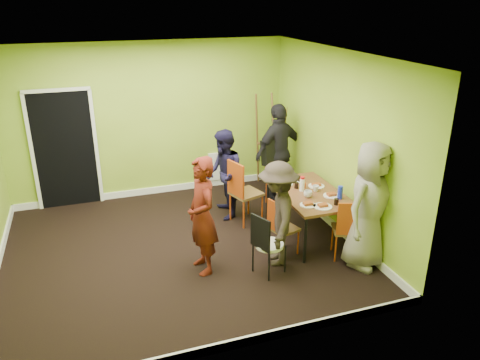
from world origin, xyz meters
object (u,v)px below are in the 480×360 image
Objects in this scene: person_standing at (202,216)px; blue_bottle at (340,192)px; chair_left_near at (280,225)px; chair_front_end at (348,226)px; person_left_far at (224,175)px; chair_left_far at (242,189)px; person_back_end at (279,152)px; chair_bentwood at (266,242)px; dining_table at (309,195)px; thermos at (302,185)px; chair_back_end at (276,158)px; orange_bottle at (305,185)px; person_front_end at (370,205)px; easel at (271,140)px; person_left_near at (278,214)px.

blue_bottle is at bearing 84.57° from person_standing.
chair_front_end is at bearing 46.39° from chair_left_near.
chair_left_far is at bearing 38.11° from person_left_far.
person_back_end is (-0.14, 1.92, 0.03)m from blue_bottle.
person_standing is (-0.76, 0.37, 0.33)m from chair_bentwood.
dining_table is 1.40× the size of chair_left_far.
chair_left_near is 1.19m from person_standing.
thermos is 0.12× the size of person_standing.
chair_back_end is 0.65× the size of person_back_end.
blue_bottle is 0.61m from orange_bottle.
chair_bentwood is 0.91m from person_standing.
person_left_far is 2.51m from person_front_end.
person_front_end is (0.09, -0.60, 0.04)m from blue_bottle.
chair_left_near is at bearing -109.24° from easel.
person_standing reaches higher than person_left_far.
person_back_end is at bearing 117.86° from person_left_far.
person_standing is (-1.68, -0.47, -0.04)m from thermos.
person_left_near is (-0.96, 0.25, 0.23)m from chair_front_end.
chair_back_end reaches higher than chair_left_far.
blue_bottle is at bearing 81.56° from chair_back_end.
person_front_end is at bearing 76.64° from person_back_end.
person_back_end is at bearing 80.25° from thermos.
easel is 1.15× the size of person_standing.
thermos reaches higher than blue_bottle.
person_standing is at bearing 26.59° from person_back_end.
person_back_end is (1.17, 0.45, 0.13)m from person_left_far.
chair_front_end is 0.51× the size of person_front_end.
person_front_end is at bearing -81.19° from blue_bottle.
dining_table is 1.28m from chair_bentwood.
chair_bentwood is at bearing 148.33° from person_front_end.
chair_left_near is at bearing 52.98° from chair_back_end.
chair_front_end is at bearing 93.67° from person_left_near.
chair_front_end is 2.26m from person_left_far.
chair_front_end is 1.04× the size of chair_bentwood.
blue_bottle is at bearing -48.23° from thermos.
person_front_end is (0.49, -1.04, 0.04)m from thermos.
chair_bentwood is 0.59× the size of person_left_near.
chair_bentwood reaches higher than chair_left_near.
person_left_far reaches higher than chair_bentwood.
person_left_far reaches higher than blue_bottle.
person_left_far is (-0.20, 0.33, 0.15)m from chair_left_far.
chair_left_far is at bearing 19.91° from person_back_end.
orange_bottle is at bearing 110.00° from chair_bentwood.
person_left_near is at bearing -110.41° from easel.
chair_left_near is at bearing 162.64° from person_left_near.
orange_bottle is (0.63, 0.53, 0.31)m from chair_left_near.
person_standing is (-2.07, -0.03, -0.04)m from blue_bottle.
chair_left_far is 0.93× the size of chair_back_end.
person_front_end reaches higher than chair_left_far.
person_left_near is 0.84× the size of person_back_end.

